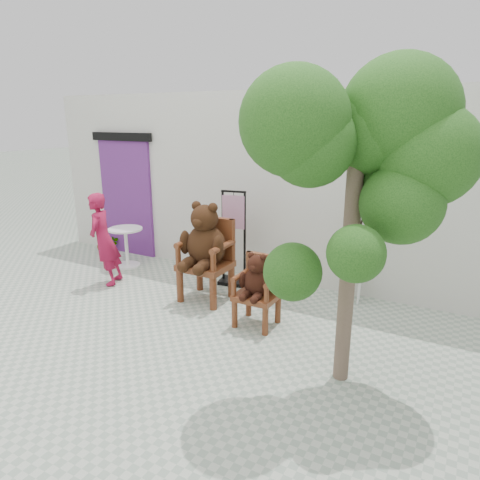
{
  "coord_description": "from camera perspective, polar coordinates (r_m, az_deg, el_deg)",
  "views": [
    {
      "loc": [
        2.8,
        -3.52,
        2.59
      ],
      "look_at": [
        0.07,
        1.5,
        0.95
      ],
      "focal_mm": 32.0,
      "sensor_mm": 36.0,
      "label": 1
    }
  ],
  "objects": [
    {
      "name": "person",
      "position": [
        7.08,
        -17.7,
        0.05
      ],
      "size": [
        0.53,
        0.63,
        1.47
      ],
      "primitive_type": "imported",
      "rotation": [
        0.0,
        0.0,
        -1.17
      ],
      "color": "maroon",
      "rests_on": "ground"
    },
    {
      "name": "ground_plane",
      "position": [
        5.19,
        -8.87,
        -14.15
      ],
      "size": [
        60.0,
        60.0,
        0.0
      ],
      "primitive_type": "plane",
      "color": "#9FA695",
      "rests_on": "ground"
    },
    {
      "name": "chair_big",
      "position": [
        6.15,
        -4.6,
        -0.71
      ],
      "size": [
        0.7,
        0.77,
        1.46
      ],
      "color": "#502411",
      "rests_on": "ground"
    },
    {
      "name": "doorway",
      "position": [
        8.53,
        -14.87,
        5.87
      ],
      "size": [
        1.4,
        0.11,
        2.33
      ],
      "color": "#5D2570",
      "rests_on": "ground"
    },
    {
      "name": "back_wall",
      "position": [
        7.27,
        5.63,
        7.31
      ],
      "size": [
        9.0,
        1.0,
        3.0
      ],
      "primitive_type": "cube",
      "color": "beige",
      "rests_on": "ground"
    },
    {
      "name": "display_stand",
      "position": [
        6.79,
        -0.83,
        -1.16
      ],
      "size": [
        0.51,
        0.42,
        1.51
      ],
      "rotation": [
        0.0,
        0.0,
        0.18
      ],
      "color": "black",
      "rests_on": "ground"
    },
    {
      "name": "potted_plant",
      "position": [
        8.87,
        -17.31,
        -0.48
      ],
      "size": [
        0.33,
        0.29,
        0.36
      ],
      "primitive_type": "imported",
      "rotation": [
        0.0,
        0.0,
        0.01
      ],
      "color": "#153C10",
      "rests_on": "ground"
    },
    {
      "name": "chair_small",
      "position": [
        5.45,
        2.37,
        -5.74
      ],
      "size": [
        0.52,
        0.52,
        0.97
      ],
      "color": "#502411",
      "rests_on": "ground"
    },
    {
      "name": "tree",
      "position": [
        3.99,
        16.87,
        11.66
      ],
      "size": [
        1.96,
        1.59,
        3.14
      ],
      "rotation": [
        0.0,
        0.0,
        -0.14
      ],
      "color": "brown",
      "rests_on": "ground"
    },
    {
      "name": "cafe_table",
      "position": [
        7.89,
        -14.94,
        -0.34
      ],
      "size": [
        0.6,
        0.6,
        0.7
      ],
      "rotation": [
        0.0,
        0.0,
        -0.33
      ],
      "color": "white",
      "rests_on": "ground"
    },
    {
      "name": "stool_bucket",
      "position": [
        6.32,
        15.12,
        -2.5
      ],
      "size": [
        0.32,
        0.32,
        1.45
      ],
      "rotation": [
        0.0,
        0.0,
        0.16
      ],
      "color": "white",
      "rests_on": "ground"
    }
  ]
}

